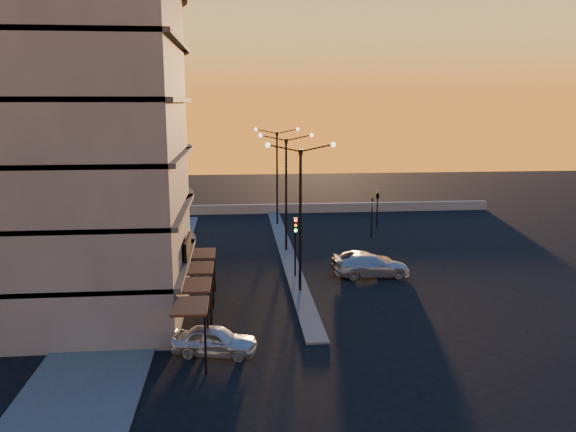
% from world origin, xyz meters
% --- Properties ---
extents(ground, '(120.00, 120.00, 0.00)m').
position_xyz_m(ground, '(0.00, 0.00, 0.00)').
color(ground, black).
rests_on(ground, ground).
extents(sidewalk_west, '(5.00, 40.00, 0.12)m').
position_xyz_m(sidewalk_west, '(-10.50, 4.00, 0.06)').
color(sidewalk_west, '#50504D').
rests_on(sidewalk_west, ground).
extents(median, '(1.20, 36.00, 0.12)m').
position_xyz_m(median, '(0.00, 10.00, 0.06)').
color(median, '#50504D').
rests_on(median, ground).
extents(parapet, '(44.00, 0.50, 1.00)m').
position_xyz_m(parapet, '(2.00, 26.00, 0.50)').
color(parapet, slate).
rests_on(parapet, ground).
extents(building, '(14.35, 17.08, 25.00)m').
position_xyz_m(building, '(-14.00, 0.03, 11.91)').
color(building, '#67625B').
rests_on(building, ground).
extents(streetlamp_near, '(4.32, 0.32, 9.51)m').
position_xyz_m(streetlamp_near, '(0.00, 0.00, 5.59)').
color(streetlamp_near, black).
rests_on(streetlamp_near, ground).
extents(streetlamp_mid, '(4.32, 0.32, 9.51)m').
position_xyz_m(streetlamp_mid, '(0.00, 10.00, 5.59)').
color(streetlamp_mid, black).
rests_on(streetlamp_mid, ground).
extents(streetlamp_far, '(4.32, 0.32, 9.51)m').
position_xyz_m(streetlamp_far, '(0.00, 20.00, 5.59)').
color(streetlamp_far, black).
rests_on(streetlamp_far, ground).
extents(traffic_light_main, '(0.28, 0.44, 4.25)m').
position_xyz_m(traffic_light_main, '(0.00, 2.87, 2.89)').
color(traffic_light_main, black).
rests_on(traffic_light_main, ground).
extents(signal_east_a, '(0.13, 0.16, 3.60)m').
position_xyz_m(signal_east_a, '(8.00, 14.00, 1.93)').
color(signal_east_a, black).
rests_on(signal_east_a, ground).
extents(signal_east_b, '(0.42, 1.99, 3.60)m').
position_xyz_m(signal_east_b, '(9.50, 18.00, 3.10)').
color(signal_east_b, black).
rests_on(signal_east_b, ground).
extents(car_hatchback, '(4.32, 2.44, 1.39)m').
position_xyz_m(car_hatchback, '(-5.10, -8.59, 0.69)').
color(car_hatchback, '#BABDC2').
rests_on(car_hatchback, ground).
extents(car_sedan, '(4.66, 2.22, 1.47)m').
position_xyz_m(car_sedan, '(5.00, 3.54, 0.74)').
color(car_sedan, black).
rests_on(car_sedan, ground).
extents(car_wagon, '(5.20, 2.12, 1.51)m').
position_xyz_m(car_wagon, '(5.35, 2.83, 0.75)').
color(car_wagon, '#BABDC3').
rests_on(car_wagon, ground).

